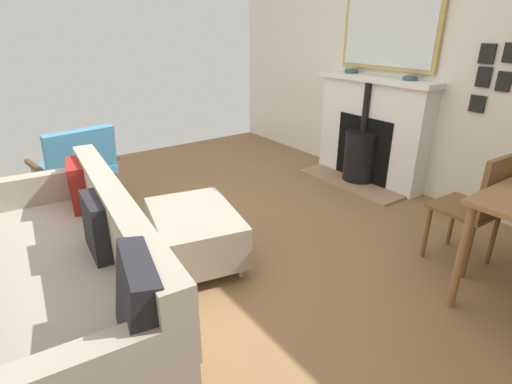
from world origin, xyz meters
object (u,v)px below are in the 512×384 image
at_px(ottoman, 195,232).
at_px(mantel_bowl_far, 410,78).
at_px(fireplace, 369,136).
at_px(sofa, 74,273).
at_px(dining_chair_near_fireplace, 479,203).
at_px(mantel_bowl_near, 351,71).
at_px(armchair_accent, 77,163).

bearing_deg(ottoman, mantel_bowl_far, -179.81).
height_order(fireplace, sofa, fireplace).
height_order(mantel_bowl_far, sofa, mantel_bowl_far).
height_order(fireplace, ottoman, fireplace).
distance_m(sofa, dining_chair_near_fireplace, 2.63).
bearing_deg(fireplace, sofa, 10.63).
height_order(mantel_bowl_near, ottoman, mantel_bowl_near).
bearing_deg(mantel_bowl_far, sofa, 3.92).
distance_m(mantel_bowl_far, sofa, 3.33).
distance_m(fireplace, mantel_bowl_near, 0.74).
xyz_separation_m(fireplace, mantel_bowl_near, (-0.03, -0.36, 0.65)).
bearing_deg(dining_chair_near_fireplace, sofa, -22.15).
distance_m(fireplace, armchair_accent, 2.97).
height_order(mantel_bowl_near, sofa, mantel_bowl_near).
bearing_deg(dining_chair_near_fireplace, ottoman, -37.44).
relative_size(mantel_bowl_far, armchair_accent, 0.17).
height_order(mantel_bowl_far, dining_chair_near_fireplace, mantel_bowl_far).
xyz_separation_m(armchair_accent, dining_chair_near_fireplace, (-2.01, 2.65, 0.05)).
height_order(mantel_bowl_near, mantel_bowl_far, mantel_bowl_near).
height_order(mantel_bowl_near, armchair_accent, mantel_bowl_near).
bearing_deg(fireplace, ottoman, 9.39).
bearing_deg(mantel_bowl_far, ottoman, 0.19).
relative_size(fireplace, mantel_bowl_far, 9.96).
distance_m(mantel_bowl_near, ottoman, 2.64).
bearing_deg(mantel_bowl_near, fireplace, 84.72).
bearing_deg(ottoman, fireplace, -170.61).
height_order(mantel_bowl_far, ottoman, mantel_bowl_far).
bearing_deg(mantel_bowl_near, dining_chair_near_fireplace, 67.75).
distance_m(armchair_accent, dining_chair_near_fireplace, 3.32).
height_order(fireplace, dining_chair_near_fireplace, fireplace).
relative_size(mantel_bowl_near, armchair_accent, 0.18).
bearing_deg(fireplace, mantel_bowl_far, 95.01).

